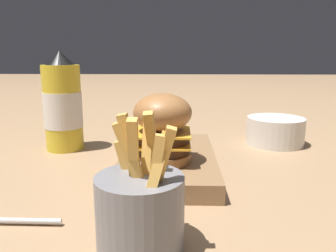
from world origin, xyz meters
The scene contains 7 objects.
ground_plane centered at (0.00, 0.00, 0.00)m, with size 6.00×6.00×0.00m, color #9E7A56.
serving_board centered at (-0.03, 0.03, 0.01)m, with size 0.29×0.17×0.03m.
burger centered at (0.02, 0.02, 0.09)m, with size 0.09×0.09×0.11m.
ketchup_bottle centered at (-0.15, -0.20, 0.10)m, with size 0.08×0.08×0.21m.
fries_basket centered at (0.22, 0.01, 0.05)m, with size 0.09×0.09×0.15m.
side_bowl centered at (-0.20, 0.27, 0.03)m, with size 0.13×0.13×0.06m.
ketchup_puddle centered at (-0.26, 0.02, 0.00)m, with size 0.06×0.06×0.00m.
Camera 1 is at (0.54, 0.05, 0.20)m, focal length 35.00 mm.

